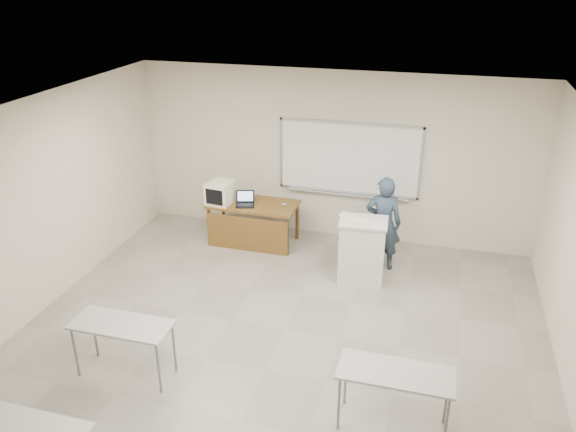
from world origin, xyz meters
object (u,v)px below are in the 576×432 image
(mouse, at_px, (284,204))
(presenter, at_px, (383,223))
(whiteboard, at_px, (349,159))
(crt_monitor, at_px, (221,193))
(instructor_desk, at_px, (251,216))
(laptop, at_px, (246,202))
(keyboard, at_px, (355,217))
(podium, at_px, (362,250))

(mouse, distance_m, presenter, 1.79)
(whiteboard, height_order, crt_monitor, whiteboard)
(instructor_desk, height_order, mouse, mouse)
(laptop, relative_size, mouse, 3.35)
(whiteboard, bearing_deg, keyboard, -75.85)
(instructor_desk, relative_size, mouse, 16.63)
(keyboard, bearing_deg, presenter, 57.46)
(instructor_desk, bearing_deg, podium, -18.11)
(laptop, bearing_deg, mouse, -3.48)
(crt_monitor, xyz_separation_m, keyboard, (2.45, -0.60, 0.10))
(laptop, xyz_separation_m, keyboard, (2.00, -0.63, 0.23))
(instructor_desk, xyz_separation_m, mouse, (0.55, 0.16, 0.21))
(keyboard, relative_size, presenter, 0.30)
(crt_monitor, relative_size, presenter, 0.30)
(whiteboard, bearing_deg, crt_monitor, -159.33)
(instructor_desk, xyz_separation_m, laptop, (-0.10, 0.02, 0.25))
(crt_monitor, relative_size, laptop, 1.51)
(instructor_desk, relative_size, laptop, 4.96)
(whiteboard, xyz_separation_m, laptop, (-1.65, -0.76, -0.67))
(instructor_desk, height_order, podium, podium)
(podium, relative_size, presenter, 0.65)
(mouse, bearing_deg, instructor_desk, 177.81)
(whiteboard, relative_size, keyboard, 5.30)
(whiteboard, relative_size, crt_monitor, 5.28)
(crt_monitor, height_order, laptop, crt_monitor)
(instructor_desk, distance_m, crt_monitor, 0.67)
(instructor_desk, xyz_separation_m, podium, (2.05, -0.69, -0.04))
(instructor_desk, height_order, laptop, laptop)
(presenter, bearing_deg, whiteboard, -54.10)
(instructor_desk, height_order, presenter, presenter)
(whiteboard, distance_m, mouse, 1.37)
(whiteboard, relative_size, podium, 2.42)
(whiteboard, bearing_deg, instructor_desk, -153.29)
(crt_monitor, distance_m, keyboard, 2.52)
(whiteboard, height_order, presenter, whiteboard)
(whiteboard, height_order, keyboard, whiteboard)
(whiteboard, height_order, instructor_desk, whiteboard)
(laptop, relative_size, keyboard, 0.67)
(mouse, bearing_deg, crt_monitor, 170.40)
(keyboard, distance_m, presenter, 0.63)
(mouse, bearing_deg, keyboard, -48.31)
(keyboard, bearing_deg, crt_monitor, 178.52)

